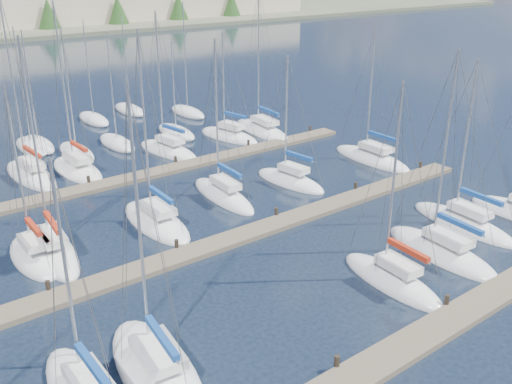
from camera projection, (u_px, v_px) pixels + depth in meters
ground at (27, 108)px, 69.49m from camera, size 400.00×400.00×0.00m
dock_near at (410, 344)px, 26.85m from camera, size 44.00×1.93×1.10m
dock_mid at (237, 237)px, 37.13m from camera, size 44.00×1.93×1.10m
dock_far at (139, 176)px, 47.41m from camera, size 44.00×1.93×1.10m
sailboat_c at (156, 369)px, 25.23m from camera, size 4.04×8.51×13.65m
sailboat_q at (229, 136)px, 58.08m from camera, size 3.97×7.96×11.21m
sailboat_i at (53, 250)px, 35.43m from camera, size 3.23×8.67×13.86m
sailboat_o at (77, 169)px, 48.86m from camera, size 3.08×7.99×14.79m
sailboat_f at (463, 223)px, 39.01m from camera, size 2.88×8.42×11.97m
sailboat_h at (35, 257)px, 34.65m from camera, size 2.64×6.59×11.33m
sailboat_n at (31, 175)px, 47.64m from camera, size 3.16×8.98×15.77m
sailboat_r at (262, 130)px, 60.00m from camera, size 3.87×9.81×15.39m
sailboat_d at (392, 280)px, 32.12m from camera, size 2.78×7.40×12.11m
sailboat_p at (168, 150)px, 53.72m from camera, size 3.70×8.24×13.53m
sailboat_e at (441, 252)px, 35.23m from camera, size 3.36×8.47×13.19m
sailboat_l at (290, 181)px, 46.42m from camera, size 3.06×7.23×10.96m
sailboat_k at (223, 195)px, 43.59m from camera, size 2.85×8.33×12.57m
sailboat_m at (372, 158)px, 51.61m from camera, size 3.00×8.82×12.17m
sailboat_j at (156, 221)px, 39.27m from camera, size 3.12×8.28×13.75m
distant_boats at (33, 145)px, 55.01m from camera, size 36.93×20.75×13.30m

